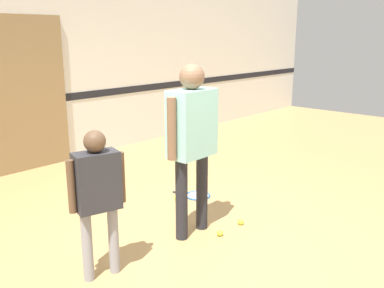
# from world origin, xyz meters

# --- Properties ---
(ground_plane) EXTENTS (16.00, 16.00, 0.00)m
(ground_plane) POSITION_xyz_m (0.00, 0.00, 0.00)
(ground_plane) COLOR tan
(wall_back) EXTENTS (16.00, 0.07, 3.20)m
(wall_back) POSITION_xyz_m (0.00, 3.52, 1.60)
(wall_back) COLOR silver
(wall_back) RESTS_ON ground_plane
(person_instructor) EXTENTS (0.66, 0.28, 1.74)m
(person_instructor) POSITION_xyz_m (0.10, 0.17, 1.07)
(person_instructor) COLOR #232328
(person_instructor) RESTS_ON ground_plane
(person_student_left) EXTENTS (0.47, 0.28, 1.27)m
(person_student_left) POSITION_xyz_m (-1.02, 0.20, 0.79)
(person_student_left) COLOR gray
(person_student_left) RESTS_ON ground_plane
(racket_spare_on_floor) EXTENTS (0.41, 0.53, 0.03)m
(racket_spare_on_floor) POSITION_xyz_m (0.91, 0.83, 0.01)
(racket_spare_on_floor) COLOR blue
(racket_spare_on_floor) RESTS_ON ground_plane
(tennis_ball_near_instructor) EXTENTS (0.07, 0.07, 0.07)m
(tennis_ball_near_instructor) POSITION_xyz_m (0.24, -0.09, 0.03)
(tennis_ball_near_instructor) COLOR #CCE038
(tennis_ball_near_instructor) RESTS_ON ground_plane
(tennis_ball_by_spare_racket) EXTENTS (0.07, 0.07, 0.07)m
(tennis_ball_by_spare_racket) POSITION_xyz_m (0.63, 0.91, 0.03)
(tennis_ball_by_spare_racket) COLOR #CCE038
(tennis_ball_by_spare_racket) RESTS_ON ground_plane
(tennis_ball_stray_left) EXTENTS (0.07, 0.07, 0.07)m
(tennis_ball_stray_left) POSITION_xyz_m (0.60, -0.08, 0.03)
(tennis_ball_stray_left) COLOR #CCE038
(tennis_ball_stray_left) RESTS_ON ground_plane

